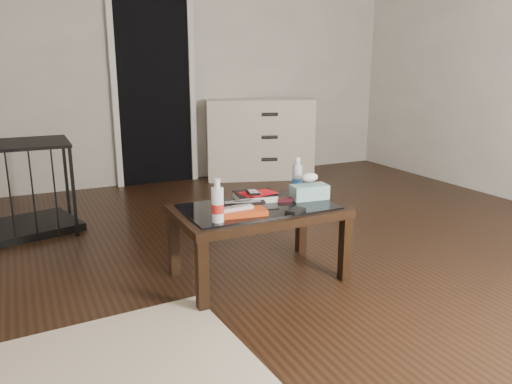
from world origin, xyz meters
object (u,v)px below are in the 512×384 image
Objects in this scene: water_bottle_right at (297,175)px; textbook at (255,196)px; coffee_table at (259,216)px; tissue_box at (309,192)px; pet_crate at (12,205)px; water_bottle_left at (217,200)px; dresser at (259,139)px.

textbook is at bearing -173.66° from water_bottle_right.
water_bottle_right is (0.36, 0.17, 0.18)m from coffee_table.
coffee_table is 4.35× the size of tissue_box.
water_bottle_left is (1.03, -1.75, 0.35)m from pet_crate.
water_bottle_right is (0.32, 0.04, 0.10)m from textbook.
dresser is 2.53m from water_bottle_right.
water_bottle_left is at bearing -153.51° from water_bottle_right.
pet_crate is at bearing -141.45° from dresser.
dresser reaches higher than pet_crate.
dresser is at bearing 76.27° from tissue_box.
water_bottle_left is at bearing -151.58° from coffee_table.
water_bottle_right is at bearing -92.20° from dresser.
pet_crate is 2.25m from water_bottle_right.
coffee_table is 0.38m from tissue_box.
tissue_box is (-0.00, -0.16, -0.07)m from water_bottle_right.
water_bottle_left reaches higher than textbook.
water_bottle_left is at bearing -101.98° from dresser.
textbook is at bearing 72.87° from coffee_table.
textbook is at bearing -60.65° from pet_crate.
dresser is at bearing 69.69° from water_bottle_right.
water_bottle_right is 1.03× the size of tissue_box.
coffee_table is 0.42m from water_bottle_left.
textbook is 0.34m from tissue_box.
coffee_table is 4.00× the size of textbook.
dresser reaches higher than textbook.
water_bottle_right is at bearing 14.98° from textbook.
water_bottle_right is at bearing 26.49° from water_bottle_left.
water_bottle_left is 0.72m from tissue_box.
dresser reaches higher than coffee_table.
textbook reaches higher than coffee_table.
water_bottle_left and water_bottle_right have the same top height.
textbook is 1.05× the size of water_bottle_right.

